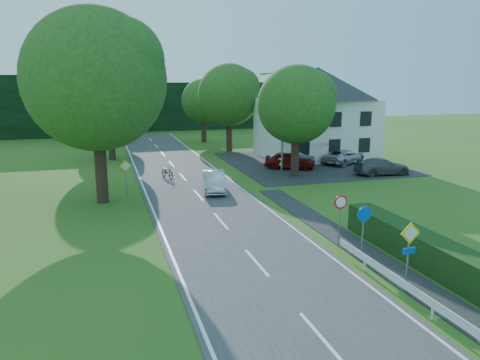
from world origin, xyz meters
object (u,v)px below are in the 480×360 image
object	(u,v)px
streetlight	(281,117)
parked_car_red	(290,160)
parked_car_grey	(382,166)
parasol	(321,153)
moving_car	(214,181)
parked_car_silver_a	(293,159)
motorcycle	(167,172)
parked_car_silver_b	(344,156)

from	to	relation	value
streetlight	parked_car_red	xyz separation A→B (m)	(1.23, 0.91, -3.71)
parked_car_red	parked_car_grey	distance (m)	7.48
parasol	parked_car_grey	bearing A→B (deg)	-64.00
streetlight	parked_car_red	distance (m)	4.01
moving_car	parked_car_silver_a	distance (m)	11.21
motorcycle	parasol	distance (m)	14.03
motorcycle	parked_car_grey	xyz separation A→B (m)	(16.53, -3.32, 0.13)
streetlight	moving_car	size ratio (longest dim) A/B	1.95
motorcycle	parked_car_grey	world-z (taller)	parked_car_grey
streetlight	parasol	distance (m)	6.06
parked_car_silver_a	parasol	distance (m)	2.74
parked_car_silver_b	streetlight	bearing A→B (deg)	75.07
streetlight	parked_car_grey	distance (m)	8.91
parked_car_grey	parasol	bearing A→B (deg)	28.90
motorcycle	parked_car_silver_b	bearing A→B (deg)	-9.71
parked_car_red	parasol	distance (m)	3.54
parked_car_silver_b	moving_car	bearing A→B (deg)	87.51
parked_car_red	parasol	xyz separation A→B (m)	(3.36, 1.08, 0.28)
parasol	motorcycle	bearing A→B (deg)	-171.13
streetlight	moving_car	distance (m)	9.39
streetlight	parked_car_silver_b	bearing A→B (deg)	14.91
motorcycle	streetlight	bearing A→B (deg)	-15.68
parked_car_grey	parasol	size ratio (longest dim) A/B	2.01
motorcycle	moving_car	bearing A→B (deg)	-81.07
moving_car	parked_car_silver_b	xyz separation A→B (m)	(13.65, 7.06, -0.04)
motorcycle	parked_car_silver_a	size ratio (longest dim) A/B	0.49
parked_car_grey	parked_car_silver_b	bearing A→B (deg)	7.70
streetlight	parked_car_silver_b	xyz separation A→B (m)	(6.82, 1.82, -3.79)
parked_car_silver_b	parasol	size ratio (longest dim) A/B	2.07
moving_car	parked_car_silver_b	world-z (taller)	moving_car
parked_car_red	parked_car_silver_b	world-z (taller)	parked_car_red
parked_car_silver_b	parked_car_red	bearing A→B (deg)	69.36
parked_car_red	parasol	bearing A→B (deg)	-44.08
parked_car_grey	parasol	xyz separation A→B (m)	(-2.68, 5.49, 0.35)
parked_car_silver_b	parasol	world-z (taller)	parasol
moving_car	parked_car_red	distance (m)	10.13
moving_car	parasol	bearing A→B (deg)	42.52
parked_car_red	parked_car_silver_b	size ratio (longest dim) A/B	0.91
parked_car_silver_a	parked_car_silver_b	distance (m)	4.94
parasol	parked_car_silver_b	bearing A→B (deg)	-4.34
parked_car_silver_a	parked_car_grey	bearing A→B (deg)	-154.84
parasol	parked_car_red	bearing A→B (deg)	-162.27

